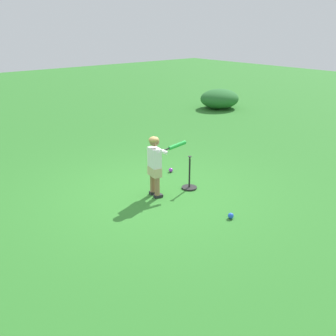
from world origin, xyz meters
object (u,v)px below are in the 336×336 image
object	(u,v)px
child_batter	(156,161)
play_ball_midfield	(231,216)
play_ball_behind_batter	(171,170)
batting_tee	(189,183)

from	to	relation	value
child_batter	play_ball_midfield	distance (m)	1.60
play_ball_behind_batter	batting_tee	xyz separation A→B (m)	(0.87, -0.30, 0.06)
child_batter	batting_tee	size ratio (longest dim) A/B	1.74
batting_tee	play_ball_midfield	bearing A→B (deg)	-14.37
play_ball_midfield	play_ball_behind_batter	xyz separation A→B (m)	(-2.18, 0.63, -0.00)
play_ball_midfield	batting_tee	bearing A→B (deg)	165.63
play_ball_behind_batter	batting_tee	bearing A→B (deg)	-18.94
play_ball_behind_batter	child_batter	bearing A→B (deg)	-52.60
play_ball_behind_batter	batting_tee	distance (m)	0.92
child_batter	play_ball_behind_batter	size ratio (longest dim) A/B	12.60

